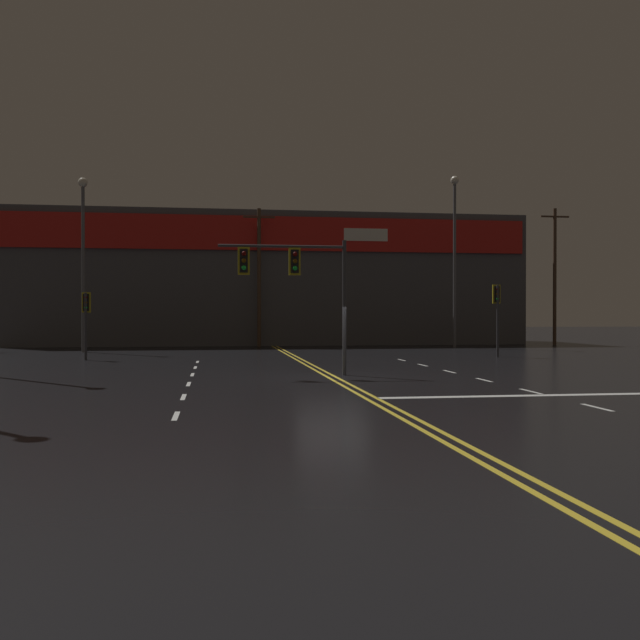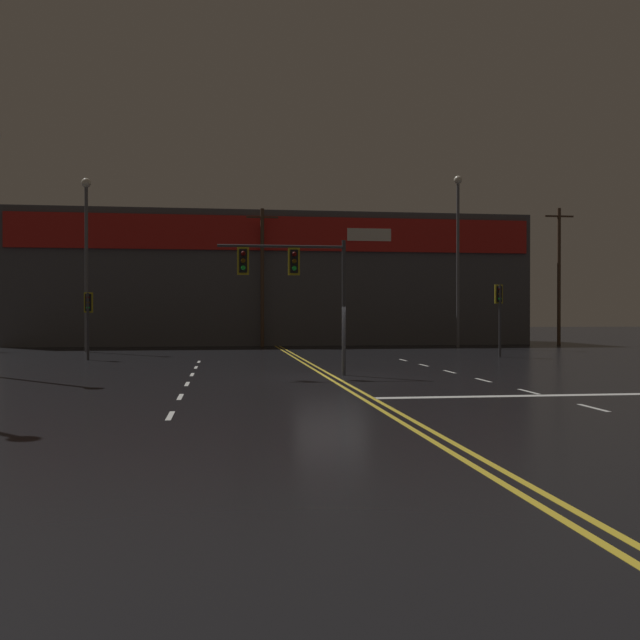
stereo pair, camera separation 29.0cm
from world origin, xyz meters
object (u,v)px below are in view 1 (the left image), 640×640
(traffic_signal_corner_northeast, at_px, (497,304))
(streetlight_far_right, at_px, (83,242))
(streetlight_near_right, at_px, (455,241))
(traffic_signal_median, at_px, (292,272))
(traffic_signal_corner_northwest, at_px, (86,310))

(traffic_signal_corner_northeast, xyz_separation_m, streetlight_far_right, (-22.31, 8.02, 3.70))
(streetlight_near_right, bearing_deg, traffic_signal_corner_northeast, -97.24)
(traffic_signal_median, height_order, traffic_signal_corner_northeast, traffic_signal_median)
(streetlight_near_right, bearing_deg, traffic_signal_corner_northwest, -155.31)
(traffic_signal_corner_northwest, relative_size, streetlight_near_right, 0.29)
(streetlight_near_right, xyz_separation_m, streetlight_far_right, (-23.65, -2.59, -0.68))
(traffic_signal_median, xyz_separation_m, streetlight_near_right, (13.20, 20.62, 3.43))
(streetlight_far_right, bearing_deg, traffic_signal_median, -59.89)
(traffic_signal_corner_northwest, xyz_separation_m, streetlight_far_right, (-1.49, 7.60, 4.07))
(streetlight_near_right, height_order, streetlight_far_right, streetlight_near_right)
(traffic_signal_median, distance_m, traffic_signal_corner_northwest, 13.81)
(traffic_signal_corner_northeast, distance_m, streetlight_near_right, 11.56)
(traffic_signal_corner_northeast, bearing_deg, traffic_signal_corner_northwest, 178.83)
(traffic_signal_median, bearing_deg, traffic_signal_corner_northwest, 130.69)
(traffic_signal_median, xyz_separation_m, traffic_signal_corner_northwest, (-8.97, 10.43, -1.32))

